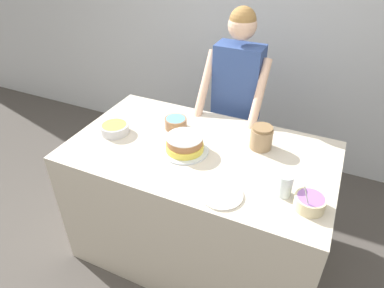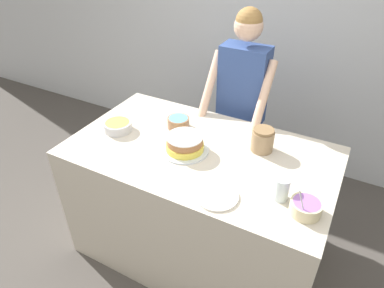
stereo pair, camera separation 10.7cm
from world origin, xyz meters
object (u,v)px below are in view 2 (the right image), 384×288
(frosting_bowl_blue, at_px, (178,122))
(stoneware_jar, at_px, (263,140))
(person_baker, at_px, (242,95))
(ceramic_plate, at_px, (217,196))
(cake, at_px, (185,144))
(frosting_bowl_yellow, at_px, (118,126))
(frosting_bowl_purple, at_px, (306,207))
(drinking_glass, at_px, (281,189))

(frosting_bowl_blue, xyz_separation_m, stoneware_jar, (0.60, 0.01, 0.03))
(person_baker, bearing_deg, ceramic_plate, -75.39)
(cake, bearing_deg, frosting_bowl_yellow, -179.29)
(frosting_bowl_blue, relative_size, stoneware_jar, 1.00)
(person_baker, distance_m, frosting_bowl_blue, 0.57)
(frosting_bowl_purple, distance_m, frosting_bowl_yellow, 1.33)
(frosting_bowl_yellow, bearing_deg, cake, 0.71)
(person_baker, bearing_deg, frosting_bowl_blue, -117.87)
(frosting_bowl_purple, distance_m, stoneware_jar, 0.56)
(cake, height_order, frosting_bowl_purple, frosting_bowl_purple)
(person_baker, bearing_deg, stoneware_jar, -55.96)
(frosting_bowl_purple, xyz_separation_m, ceramic_plate, (-0.44, -0.10, -0.03))
(cake, bearing_deg, frosting_bowl_purple, -13.20)
(stoneware_jar, bearing_deg, drinking_glass, -58.74)
(ceramic_plate, height_order, stoneware_jar, stoneware_jar)
(ceramic_plate, bearing_deg, person_baker, 104.61)
(person_baker, height_order, frosting_bowl_blue, person_baker)
(stoneware_jar, bearing_deg, frosting_bowl_blue, -178.57)
(person_baker, distance_m, drinking_glass, 1.04)
(frosting_bowl_yellow, bearing_deg, ceramic_plate, -17.82)
(person_baker, xyz_separation_m, frosting_bowl_purple, (0.70, -0.91, -0.05))
(frosting_bowl_purple, xyz_separation_m, frosting_bowl_yellow, (-1.32, 0.18, -0.00))
(drinking_glass, bearing_deg, stoneware_jar, 121.26)
(frosting_bowl_blue, distance_m, frosting_bowl_yellow, 0.42)
(stoneware_jar, bearing_deg, person_baker, 124.04)
(cake, xyz_separation_m, frosting_bowl_purple, (0.79, -0.19, -0.01))
(person_baker, relative_size, stoneware_jar, 11.00)
(drinking_glass, bearing_deg, cake, 167.73)
(frosting_bowl_blue, distance_m, drinking_glass, 0.91)
(frosting_bowl_purple, distance_m, frosting_bowl_blue, 1.05)
(cake, bearing_deg, drinking_glass, -12.27)
(person_baker, distance_m, frosting_bowl_purple, 1.15)
(person_baker, bearing_deg, drinking_glass, -57.15)
(cake, xyz_separation_m, stoneware_jar, (0.42, 0.24, 0.03))
(frosting_bowl_yellow, bearing_deg, frosting_bowl_blue, 33.37)
(person_baker, height_order, ceramic_plate, person_baker)
(drinking_glass, relative_size, stoneware_jar, 0.87)
(drinking_glass, distance_m, stoneware_jar, 0.44)
(person_baker, height_order, cake, person_baker)
(person_baker, relative_size, ceramic_plate, 7.22)
(cake, relative_size, stoneware_jar, 2.00)
(stoneware_jar, bearing_deg, ceramic_plate, -97.12)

